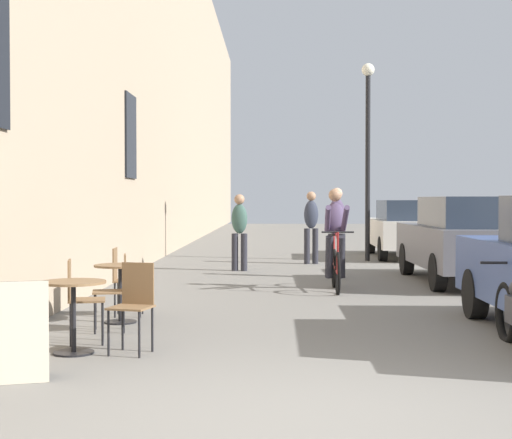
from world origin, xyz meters
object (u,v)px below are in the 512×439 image
cafe_chair_near_toward_street (134,301)px  cafe_table_mid (120,281)px  pedestrian_near (337,227)px  parked_car_second (468,238)px  cafe_chair_near_toward_wall (80,295)px  cafe_chair_mid_toward_street (123,276)px  pedestrian_far (311,223)px  pedestrian_mid (239,228)px  cafe_chair_mid_toward_wall (116,287)px  street_lamp (368,136)px  cafe_table_near (73,301)px  sandwich_board_sign (15,331)px  cyclist_on_bicycle (335,242)px  parked_car_third (407,228)px

cafe_chair_near_toward_street → cafe_table_mid: cafe_chair_near_toward_street is taller
pedestrian_near → parked_car_second: bearing=-21.2°
pedestrian_near → cafe_chair_near_toward_wall: bearing=-115.1°
cafe_chair_near_toward_street → cafe_chair_mid_toward_street: 2.51m
cafe_chair_near_toward_wall → pedestrian_far: 10.73m
cafe_chair_near_toward_street → pedestrian_mid: (0.67, 8.93, 0.41)m
cafe_table_mid → cafe_chair_mid_toward_wall: cafe_chair_mid_toward_wall is taller
cafe_table_mid → street_lamp: bearing=66.7°
cafe_table_near → sandwich_board_sign: bearing=-100.5°
pedestrian_mid → pedestrian_far: bearing=48.6°
cafe_table_near → parked_car_second: bearing=50.3°
street_lamp → cafe_chair_near_toward_street: bearing=-107.7°
cafe_chair_near_toward_street → cafe_chair_mid_toward_wall: (-0.43, 1.25, 0.00)m
sandwich_board_sign → pedestrian_far: 12.37m
cyclist_on_bicycle → parked_car_second: size_ratio=0.40×
cafe_chair_mid_toward_wall → pedestrian_near: size_ratio=0.51×
cafe_chair_near_toward_wall → parked_car_third: size_ratio=0.21×
parked_car_second → street_lamp: bearing=103.2°
street_lamp → parked_car_second: street_lamp is taller
cafe_table_near → cyclist_on_bicycle: 6.32m
cafe_chair_near_toward_street → cafe_table_mid: size_ratio=1.24×
cafe_chair_near_toward_wall → cyclist_on_bicycle: 5.89m
cafe_table_mid → sandwich_board_sign: (-0.29, -3.06, -0.11)m
cafe_table_near → pedestrian_far: (2.88, 10.85, 0.45)m
cyclist_on_bicycle → cafe_chair_near_toward_street: bearing=-114.0°
cafe_table_near → cafe_chair_mid_toward_wall: (0.16, 1.32, -0.00)m
pedestrian_mid → street_lamp: bearing=42.3°
cafe_chair_near_toward_wall → sandwich_board_sign: cafe_chair_near_toward_wall is taller
cafe_table_mid → cafe_chair_mid_toward_wall: 0.63m
pedestrian_near → pedestrian_mid: 2.44m
cafe_chair_near_toward_street → cafe_chair_mid_toward_street: (-0.58, 2.44, 0.00)m
cafe_chair_near_toward_street → cyclist_on_bicycle: 5.99m
parked_car_third → pedestrian_mid: bearing=-137.3°
sandwich_board_sign → pedestrian_mid: size_ratio=0.51×
sandwich_board_sign → parked_car_third: bearing=67.9°
cafe_chair_near_toward_street → parked_car_third: 13.78m
cafe_table_mid → pedestrian_mid: pedestrian_mid is taller
cyclist_on_bicycle → pedestrian_mid: cyclist_on_bicycle is taller
cafe_chair_near_toward_street → cafe_table_near: bearing=-172.8°
cafe_table_near → cyclist_on_bicycle: size_ratio=0.41×
cafe_table_mid → pedestrian_far: (2.79, 8.90, 0.45)m
pedestrian_far → street_lamp: street_lamp is taller
parked_car_third → sandwich_board_sign: bearing=-112.1°
cafe_table_mid → sandwich_board_sign: 3.08m
cafe_chair_near_toward_wall → cafe_chair_mid_toward_street: bearing=87.7°
cafe_chair_near_toward_street → cafe_chair_mid_toward_street: same height
cafe_chair_near_toward_wall → parked_car_second: 8.31m
cafe_chair_near_toward_street → cafe_chair_mid_toward_wall: 1.32m
cyclist_on_bicycle → parked_car_second: bearing=24.2°
pedestrian_far → parked_car_third: 3.37m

